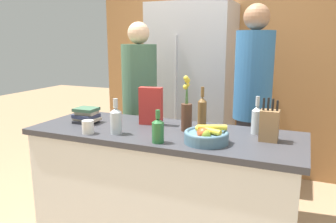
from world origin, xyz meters
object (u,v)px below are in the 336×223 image
object	(u,v)px
fruit_bowl	(206,135)
knife_block	(269,125)
refrigerator	(192,92)
bottle_oil	(202,110)
bottle_water	(116,120)
person_in_blue	(252,100)
cereal_box	(151,106)
bottle_wine	(158,130)
coffee_mug	(88,127)
book_stack	(86,115)
bottle_vinegar	(257,119)
flower_vase	(187,113)
person_at_sink	(140,103)

from	to	relation	value
fruit_bowl	knife_block	size ratio (longest dim) A/B	0.99
refrigerator	bottle_oil	bearing A→B (deg)	-67.58
knife_block	bottle_water	distance (m)	0.99
bottle_oil	person_in_blue	bearing A→B (deg)	60.19
cereal_box	bottle_wine	distance (m)	0.46
coffee_mug	bottle_water	world-z (taller)	bottle_water
book_stack	bottle_water	size ratio (longest dim) A/B	0.83
knife_block	bottle_vinegar	xyz separation A→B (m)	(-0.10, 0.13, -0.00)
refrigerator	bottle_vinegar	size ratio (longest dim) A/B	7.41
flower_vase	bottle_oil	xyz separation A→B (m)	(0.06, 0.18, -0.01)
bottle_vinegar	book_stack	bearing A→B (deg)	-171.33
book_stack	person_in_blue	world-z (taller)	person_in_blue
knife_block	coffee_mug	xyz separation A→B (m)	(-1.14, -0.31, -0.06)
coffee_mug	flower_vase	bearing A→B (deg)	28.86
refrigerator	cereal_box	bearing A→B (deg)	-84.82
bottle_oil	flower_vase	bearing A→B (deg)	-107.53
bottle_water	bottle_oil	bearing A→B (deg)	43.03
refrigerator	knife_block	xyz separation A→B (m)	(0.97, -1.36, 0.05)
book_stack	bottle_water	xyz separation A→B (m)	(0.37, -0.18, 0.04)
cereal_box	book_stack	size ratio (longest dim) A/B	1.40
flower_vase	book_stack	world-z (taller)	flower_vase
fruit_bowl	flower_vase	world-z (taller)	flower_vase
bottle_oil	bottle_wine	xyz separation A→B (m)	(-0.13, -0.50, -0.03)
book_stack	knife_block	bearing A→B (deg)	2.55
refrigerator	knife_block	size ratio (longest dim) A/B	6.91
fruit_bowl	bottle_water	size ratio (longest dim) A/B	1.13
refrigerator	knife_block	world-z (taller)	refrigerator
bottle_oil	person_at_sink	distance (m)	0.81
fruit_bowl	flower_vase	bearing A→B (deg)	133.77
coffee_mug	person_in_blue	distance (m)	1.37
bottle_vinegar	knife_block	bearing A→B (deg)	-53.64
book_stack	bottle_vinegar	bearing A→B (deg)	8.67
book_stack	bottle_oil	bearing A→B (deg)	17.11
refrigerator	cereal_box	distance (m)	1.28
flower_vase	cereal_box	xyz separation A→B (m)	(-0.31, 0.07, 0.01)
flower_vase	coffee_mug	bearing A→B (deg)	-151.14
flower_vase	person_in_blue	size ratio (longest dim) A/B	0.21
cereal_box	bottle_vinegar	bearing A→B (deg)	3.39
person_in_blue	bottle_vinegar	bearing A→B (deg)	-89.01
flower_vase	bottle_water	size ratio (longest dim) A/B	1.60
fruit_bowl	book_stack	bearing A→B (deg)	172.11
cereal_box	book_stack	bearing A→B (deg)	-163.21
refrigerator	fruit_bowl	distance (m)	1.68
bottle_oil	bottle_wine	bearing A→B (deg)	-104.00
refrigerator	bottle_oil	world-z (taller)	refrigerator
refrigerator	person_in_blue	world-z (taller)	refrigerator
refrigerator	bottle_water	bearing A→B (deg)	-89.58
bottle_vinegar	bottle_water	xyz separation A→B (m)	(-0.87, -0.37, -0.01)
bottle_water	person_at_sink	distance (m)	0.85
knife_block	bottle_water	bearing A→B (deg)	-166.26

